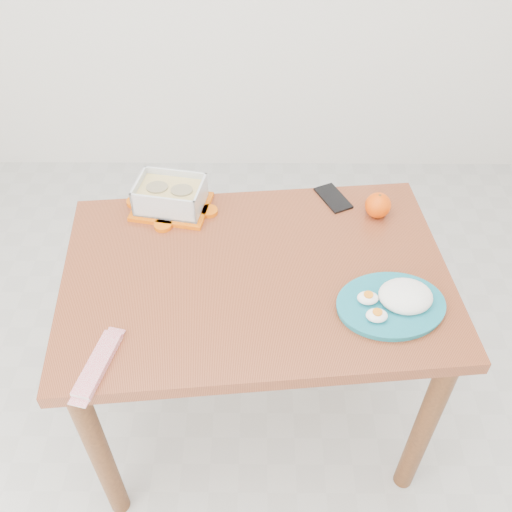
{
  "coord_description": "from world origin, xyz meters",
  "views": [
    {
      "loc": [
        0.07,
        -0.88,
        1.88
      ],
      "look_at": [
        0.06,
        0.2,
        0.81
      ],
      "focal_mm": 40.0,
      "sensor_mm": 36.0,
      "label": 1
    }
  ],
  "objects_px": {
    "dining_table": "(256,299)",
    "rice_plate": "(396,301)",
    "orange_fruit": "(378,205)",
    "food_container": "(170,196)",
    "smartphone": "(333,198)"
  },
  "relations": [
    {
      "from": "orange_fruit",
      "to": "smartphone",
      "type": "relative_size",
      "value": 0.58
    },
    {
      "from": "food_container",
      "to": "rice_plate",
      "type": "height_order",
      "value": "food_container"
    },
    {
      "from": "rice_plate",
      "to": "smartphone",
      "type": "xyz_separation_m",
      "value": [
        -0.12,
        0.44,
        -0.02
      ]
    },
    {
      "from": "rice_plate",
      "to": "smartphone",
      "type": "relative_size",
      "value": 2.4
    },
    {
      "from": "smartphone",
      "to": "dining_table",
      "type": "bearing_deg",
      "value": -152.75
    },
    {
      "from": "rice_plate",
      "to": "dining_table",
      "type": "bearing_deg",
      "value": 151.9
    },
    {
      "from": "dining_table",
      "to": "smartphone",
      "type": "relative_size",
      "value": 8.44
    },
    {
      "from": "dining_table",
      "to": "orange_fruit",
      "type": "bearing_deg",
      "value": 27.89
    },
    {
      "from": "orange_fruit",
      "to": "food_container",
      "type": "bearing_deg",
      "value": 177.42
    },
    {
      "from": "orange_fruit",
      "to": "rice_plate",
      "type": "relative_size",
      "value": 0.24
    },
    {
      "from": "dining_table",
      "to": "food_container",
      "type": "height_order",
      "value": "food_container"
    },
    {
      "from": "orange_fruit",
      "to": "smartphone",
      "type": "xyz_separation_m",
      "value": [
        -0.12,
        0.08,
        -0.03
      ]
    },
    {
      "from": "orange_fruit",
      "to": "rice_plate",
      "type": "height_order",
      "value": "orange_fruit"
    },
    {
      "from": "dining_table",
      "to": "rice_plate",
      "type": "relative_size",
      "value": 3.52
    },
    {
      "from": "food_container",
      "to": "smartphone",
      "type": "bearing_deg",
      "value": 15.91
    }
  ]
}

